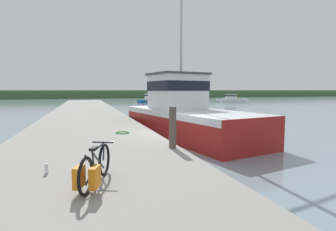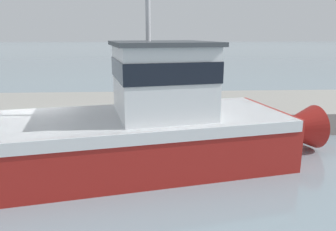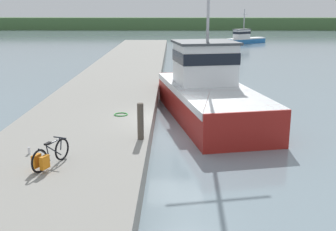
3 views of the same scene
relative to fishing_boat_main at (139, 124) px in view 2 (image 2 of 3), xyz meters
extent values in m
plane|color=gray|center=(-1.69, -3.58, -1.30)|extent=(320.00, 320.00, 0.00)
cube|color=gray|center=(-5.40, -3.58, -0.86)|extent=(5.61, 80.00, 0.87)
cube|color=maroon|center=(0.11, -0.52, -0.51)|extent=(5.36, 10.32, 1.57)
cone|color=maroon|center=(-1.05, 5.16, -0.51)|extent=(1.81, 2.03, 1.49)
cube|color=silver|center=(0.11, -0.52, 0.12)|extent=(5.39, 10.14, 0.31)
cube|color=silver|center=(-0.14, 0.68, 1.28)|extent=(3.23, 3.06, 2.00)
cube|color=black|center=(-0.14, 0.68, 1.63)|extent=(3.30, 3.12, 0.56)
cube|color=#3D4247|center=(-0.14, 0.68, 2.34)|extent=(3.49, 3.30, 0.12)
torus|color=green|center=(-3.99, -3.14, -0.41)|extent=(0.59, 0.59, 0.05)
camera|label=1|loc=(-5.49, -14.16, 1.38)|focal=28.00mm
camera|label=2|loc=(9.37, 0.31, 2.60)|focal=35.00mm
camera|label=3|loc=(-1.74, -20.62, 4.17)|focal=45.00mm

